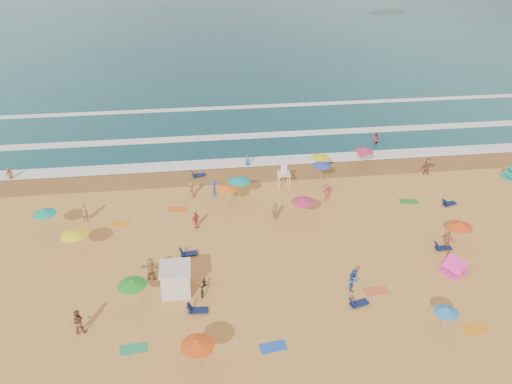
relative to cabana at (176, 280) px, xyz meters
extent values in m
plane|color=gold|center=(6.05, 4.93, -1.00)|extent=(220.00, 220.00, 0.00)
cube|color=#0C4756|center=(6.05, 88.93, -1.00)|extent=(220.00, 140.00, 0.18)
plane|color=olive|center=(6.05, 17.43, -0.99)|extent=(220.00, 220.00, 0.00)
cube|color=white|center=(6.05, 19.93, -0.90)|extent=(200.00, 2.20, 0.05)
cube|color=white|center=(6.05, 26.93, -0.90)|extent=(200.00, 1.60, 0.05)
cube|color=white|center=(6.05, 36.93, -0.90)|extent=(200.00, 1.20, 0.05)
cube|color=silver|center=(0.00, 0.00, 0.00)|extent=(2.00, 2.00, 2.00)
cube|color=silver|center=(0.00, 0.00, 1.06)|extent=(2.20, 2.20, 0.12)
imported|color=black|center=(1.90, -0.30, -0.50)|extent=(0.95, 1.98, 1.00)
cone|color=blue|center=(13.94, 14.27, 1.26)|extent=(1.81, 1.81, 0.35)
cone|color=#139F92|center=(-10.75, 8.50, 1.26)|extent=(1.88, 1.88, 0.35)
cone|color=#C52B5A|center=(10.73, 7.74, 1.24)|extent=(2.02, 2.02, 0.35)
cone|color=yellow|center=(-7.84, 5.26, 1.09)|extent=(2.07, 2.07, 0.35)
cone|color=green|center=(-2.77, -1.50, 1.30)|extent=(1.96, 1.96, 0.35)
cone|color=#2E7FCF|center=(17.02, -6.23, 0.99)|extent=(1.57, 1.57, 0.35)
cone|color=#E34E13|center=(1.42, -7.16, 1.11)|extent=(2.00, 2.00, 0.35)
cone|color=#E64B13|center=(22.38, 2.66, 1.14)|extent=(1.92, 1.92, 0.35)
cone|color=teal|center=(5.65, 11.96, 1.33)|extent=(2.06, 2.06, 0.35)
cone|color=orange|center=(4.44, 10.86, 1.23)|extent=(1.93, 1.93, 0.35)
cone|color=#C42B55|center=(19.26, 17.43, 1.04)|extent=(1.97, 1.97, 0.35)
cone|color=yellow|center=(14.34, 16.48, 1.07)|extent=(1.83, 1.83, 0.35)
cube|color=#0F1A4E|center=(1.47, -2.36, -0.83)|extent=(1.34, 0.66, 0.34)
cube|color=#0F1B4D|center=(0.91, 4.14, -0.83)|extent=(1.37, 0.76, 0.34)
cube|color=#101D50|center=(12.54, -3.05, -0.83)|extent=(1.40, 0.88, 0.34)
cube|color=#0F1E4C|center=(21.22, 2.38, -0.83)|extent=(1.31, 0.57, 0.34)
cube|color=#0F184D|center=(24.85, 8.89, -0.83)|extent=(1.41, 0.94, 0.34)
cube|color=#101F50|center=(1.98, 17.43, -0.83)|extent=(1.41, 0.92, 0.34)
cube|color=#259762|center=(-2.64, -5.12, -0.98)|extent=(1.77, 1.00, 0.03)
cube|color=orange|center=(-5.13, 9.39, -0.98)|extent=(1.78, 1.04, 0.03)
cube|color=#EA5A37|center=(14.19, -1.78, -0.98)|extent=(1.75, 0.96, 0.03)
cube|color=orange|center=(-0.08, 11.22, -0.98)|extent=(1.81, 1.10, 0.03)
cube|color=blue|center=(6.05, -6.05, -0.98)|extent=(1.80, 1.08, 0.03)
cube|color=#208236|center=(21.41, 9.99, -0.98)|extent=(1.84, 1.18, 0.03)
cube|color=orange|center=(19.42, -6.22, -0.98)|extent=(1.78, 1.02, 0.03)
cube|color=#C02D39|center=(34.32, 14.63, -0.98)|extent=(1.79, 1.05, 0.03)
imported|color=blue|center=(7.19, 19.09, -0.43)|extent=(0.72, 0.66, 1.64)
imported|color=#BE2F38|center=(22.51, 23.02, -0.38)|extent=(1.05, 0.98, 1.73)
imported|color=brown|center=(-16.90, 19.03, -0.46)|extent=(0.88, 0.68, 1.59)
imported|color=#CF3353|center=(1.54, 8.02, -0.21)|extent=(0.96, 0.89, 1.58)
imported|color=brown|center=(-6.21, -3.24, -0.09)|extent=(0.93, 0.75, 1.81)
imported|color=tan|center=(19.67, 19.30, -0.48)|extent=(0.99, 0.57, 1.54)
imported|color=#935A44|center=(25.32, 15.11, -0.11)|extent=(1.72, 0.89, 1.77)
imported|color=blue|center=(3.31, 13.31, -0.19)|extent=(0.76, 1.13, 1.62)
imported|color=tan|center=(-1.86, 1.61, -0.09)|extent=(1.76, 0.87, 1.82)
imported|color=#264FB4|center=(12.59, -1.32, -0.13)|extent=(0.86, 0.99, 1.73)
imported|color=#A16F4A|center=(1.21, 13.32, -0.18)|extent=(0.60, 0.85, 1.63)
imported|color=#9C7348|center=(-8.07, 10.25, -0.08)|extent=(0.76, 0.60, 1.84)
imported|color=#CE3346|center=(13.67, 11.20, -0.19)|extent=(0.77, 1.14, 1.63)
imported|color=tan|center=(21.53, 2.52, -0.18)|extent=(0.97, 0.95, 1.63)
imported|color=brown|center=(8.47, 8.49, -0.19)|extent=(0.69, 0.70, 1.63)
camera|label=1|loc=(2.25, -28.04, 22.99)|focal=35.00mm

